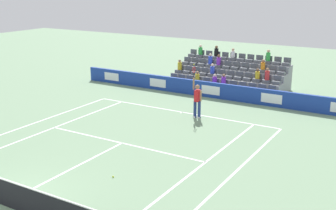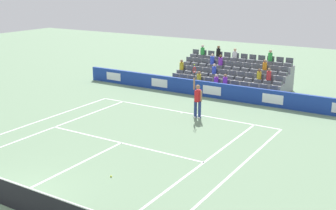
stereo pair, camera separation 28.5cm
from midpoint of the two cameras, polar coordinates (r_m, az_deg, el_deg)
The scene contains 13 objects.
ground_plane at distance 15.25m, azimuth -20.80°, elevation -12.03°, with size 80.00×80.00×0.00m, color gray.
line_baseline at distance 23.69m, azimuth 2.31°, elevation -0.95°, with size 10.97×0.10×0.01m, color white.
line_service at distance 19.35m, azimuth -5.75°, elevation -4.97°, with size 8.23×0.10×0.01m, color white.
line_centre_service at distance 17.12m, azimuth -12.31°, elevation -8.14°, with size 0.10×6.40×0.01m, color white.
line_singles_sideline_left at distance 21.67m, azimuth -15.19°, elevation -3.14°, with size 0.10×11.89×0.01m, color white.
line_singles_sideline_right at distance 16.94m, azimuth 4.54°, elevation -8.07°, with size 0.10×11.89×0.01m, color white.
line_doubles_sideline_left at distance 22.66m, azimuth -17.58°, elevation -2.50°, with size 0.10×11.89×0.01m, color white.
line_doubles_sideline_right at distance 16.43m, azimuth 8.84°, elevation -9.03°, with size 0.10×11.89×0.01m, color white.
line_centre_mark at distance 23.60m, azimuth 2.19°, elevation -1.01°, with size 0.10×0.20×0.01m, color white.
sponsor_barrier at distance 26.71m, azimuth 6.20°, elevation 1.98°, with size 19.13×0.22×0.96m.
tennis_player at distance 22.49m, azimuth 4.27°, elevation 0.72°, with size 0.53×0.37×2.85m.
stadium_stand at distance 29.27m, azimuth 8.71°, elevation 3.55°, with size 7.44×3.80×2.62m.
loose_tennis_ball at distance 16.14m, azimuth -7.01°, elevation -9.31°, with size 0.07×0.07×0.07m, color #D1E533.
Camera 2 is at (-11.22, 7.80, 6.89)m, focal length 46.27 mm.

